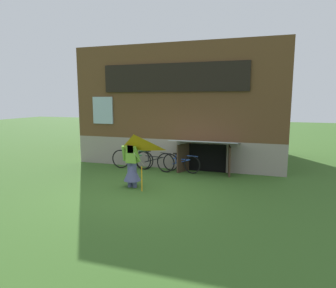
{
  "coord_description": "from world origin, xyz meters",
  "views": [
    {
      "loc": [
        3.33,
        -7.87,
        2.71
      ],
      "look_at": [
        0.35,
        1.31,
        1.24
      ],
      "focal_mm": 31.71,
      "sensor_mm": 36.0,
      "label": 1
    }
  ],
  "objects_px": {
    "kite": "(134,151)",
    "bicycle_green": "(132,159)",
    "person": "(132,167)",
    "bicycle_black": "(154,161)",
    "bicycle_blue": "(181,163)"
  },
  "relations": [
    {
      "from": "kite",
      "to": "bicycle_green",
      "type": "distance_m",
      "value": 3.29
    },
    {
      "from": "person",
      "to": "bicycle_black",
      "type": "height_order",
      "value": "person"
    },
    {
      "from": "bicycle_black",
      "to": "bicycle_green",
      "type": "relative_size",
      "value": 0.99
    },
    {
      "from": "bicycle_blue",
      "to": "bicycle_black",
      "type": "distance_m",
      "value": 1.04
    },
    {
      "from": "kite",
      "to": "bicycle_green",
      "type": "xyz_separation_m",
      "value": [
        -1.39,
        2.85,
        -0.88
      ]
    },
    {
      "from": "person",
      "to": "kite",
      "type": "distance_m",
      "value": 0.95
    },
    {
      "from": "bicycle_green",
      "to": "bicycle_blue",
      "type": "bearing_deg",
      "value": 0.19
    },
    {
      "from": "bicycle_green",
      "to": "person",
      "type": "bearing_deg",
      "value": -67.45
    },
    {
      "from": "kite",
      "to": "bicycle_blue",
      "type": "relative_size",
      "value": 1.03
    },
    {
      "from": "bicycle_blue",
      "to": "bicycle_green",
      "type": "xyz_separation_m",
      "value": [
        -1.95,
        -0.08,
        0.04
      ]
    },
    {
      "from": "kite",
      "to": "bicycle_green",
      "type": "height_order",
      "value": "kite"
    },
    {
      "from": "person",
      "to": "bicycle_blue",
      "type": "height_order",
      "value": "person"
    },
    {
      "from": "bicycle_black",
      "to": "bicycle_green",
      "type": "xyz_separation_m",
      "value": [
        -0.92,
        0.06,
        0.0
      ]
    },
    {
      "from": "bicycle_black",
      "to": "bicycle_green",
      "type": "height_order",
      "value": "same"
    },
    {
      "from": "bicycle_blue",
      "to": "bicycle_black",
      "type": "bearing_deg",
      "value": -161.96
    }
  ]
}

